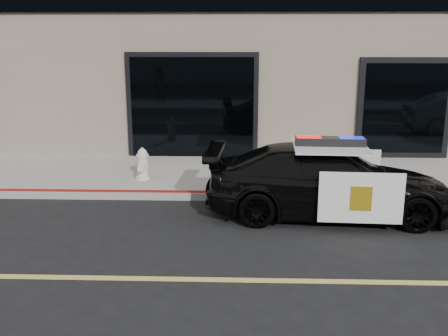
{
  "coord_description": "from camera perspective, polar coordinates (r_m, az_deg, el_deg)",
  "views": [
    {
      "loc": [
        0.27,
        -6.11,
        3.07
      ],
      "look_at": [
        -0.01,
        2.2,
        1.0
      ],
      "focal_mm": 40.0,
      "sensor_mm": 36.0,
      "label": 1
    }
  ],
  "objects": [
    {
      "name": "ground",
      "position": [
        6.84,
        -0.54,
        -12.68
      ],
      "size": [
        120.0,
        120.0,
        0.0
      ],
      "primitive_type": "plane",
      "color": "black",
      "rests_on": "ground"
    },
    {
      "name": "fire_hydrant",
      "position": [
        11.15,
        -9.28,
        0.38
      ],
      "size": [
        0.32,
        0.45,
        0.71
      ],
      "color": "silver",
      "rests_on": "sidewalk_n"
    },
    {
      "name": "police_car",
      "position": [
        9.27,
        11.81,
        -1.43
      ],
      "size": [
        2.31,
        4.64,
        1.46
      ],
      "color": "black",
      "rests_on": "ground"
    },
    {
      "name": "sidewalk_n",
      "position": [
        11.75,
        0.55,
        -0.78
      ],
      "size": [
        60.0,
        3.5,
        0.15
      ],
      "primitive_type": "cube",
      "color": "gray",
      "rests_on": "ground"
    }
  ]
}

